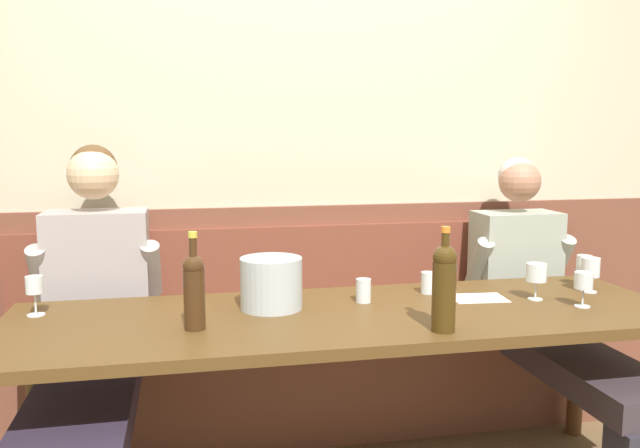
% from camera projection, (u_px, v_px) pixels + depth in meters
% --- Properties ---
extents(room_wall_back, '(6.80, 0.08, 2.80)m').
position_uv_depth(room_wall_back, '(304.00, 130.00, 3.15)').
color(room_wall_back, beige).
rests_on(room_wall_back, ground).
extents(wood_wainscot_panel, '(6.80, 0.03, 1.03)m').
position_uv_depth(wood_wainscot_panel, '(307.00, 309.00, 3.22)').
color(wood_wainscot_panel, brown).
rests_on(wood_wainscot_panel, ground).
extents(wall_bench, '(2.76, 0.42, 0.94)m').
position_uv_depth(wall_bench, '(315.00, 369.00, 3.05)').
color(wall_bench, brown).
rests_on(wall_bench, ground).
extents(dining_table, '(2.46, 0.78, 0.73)m').
position_uv_depth(dining_table, '(349.00, 332.00, 2.38)').
color(dining_table, '#52371A').
rests_on(dining_table, ground).
extents(person_center_right_seat, '(0.53, 1.19, 1.34)m').
position_uv_depth(person_center_right_seat, '(90.00, 324.00, 2.50)').
color(person_center_right_seat, '#343739').
rests_on(person_center_right_seat, ground).
extents(person_right_seat, '(0.50, 1.19, 1.27)m').
position_uv_depth(person_right_seat, '(549.00, 306.00, 2.89)').
color(person_right_seat, '#2B2933').
rests_on(person_right_seat, ground).
extents(ice_bucket, '(0.23, 0.23, 0.19)m').
position_uv_depth(ice_bucket, '(271.00, 283.00, 2.41)').
color(ice_bucket, '#B1BBC1').
rests_on(ice_bucket, dining_table).
extents(wine_bottle_amber_mid, '(0.07, 0.07, 0.33)m').
position_uv_depth(wine_bottle_amber_mid, '(194.00, 289.00, 2.15)').
color(wine_bottle_amber_mid, '#3E2512').
rests_on(wine_bottle_amber_mid, dining_table).
extents(wine_bottle_green_tall, '(0.08, 0.08, 0.35)m').
position_uv_depth(wine_bottle_green_tall, '(444.00, 285.00, 2.13)').
color(wine_bottle_green_tall, '#3F2D0F').
rests_on(wine_bottle_green_tall, dining_table).
extents(wine_glass_right_end, '(0.07, 0.07, 0.13)m').
position_uv_depth(wine_glass_right_end, '(584.00, 282.00, 2.44)').
color(wine_glass_right_end, silver).
rests_on(wine_glass_right_end, dining_table).
extents(wine_glass_mid_left, '(0.06, 0.06, 0.14)m').
position_uv_depth(wine_glass_mid_left, '(34.00, 287.00, 2.32)').
color(wine_glass_mid_left, silver).
rests_on(wine_glass_mid_left, dining_table).
extents(wine_glass_center_rear, '(0.06, 0.06, 0.14)m').
position_uv_depth(wine_glass_center_rear, '(584.00, 265.00, 2.76)').
color(wine_glass_center_rear, silver).
rests_on(wine_glass_center_rear, dining_table).
extents(wine_glass_left_end, '(0.07, 0.07, 0.14)m').
position_uv_depth(wine_glass_left_end, '(590.00, 268.00, 2.66)').
color(wine_glass_left_end, silver).
rests_on(wine_glass_left_end, dining_table).
extents(wine_glass_by_bottle, '(0.08, 0.08, 0.14)m').
position_uv_depth(wine_glass_by_bottle, '(536.00, 274.00, 2.54)').
color(wine_glass_by_bottle, silver).
rests_on(wine_glass_by_bottle, dining_table).
extents(water_tumbler_left, '(0.06, 0.06, 0.09)m').
position_uv_depth(water_tumbler_left, '(363.00, 291.00, 2.51)').
color(water_tumbler_left, silver).
rests_on(water_tumbler_left, dining_table).
extents(water_tumbler_center, '(0.06, 0.06, 0.09)m').
position_uv_depth(water_tumbler_center, '(428.00, 283.00, 2.65)').
color(water_tumbler_center, silver).
rests_on(water_tumbler_center, dining_table).
extents(tasting_sheet_left_guest, '(0.22, 0.17, 0.00)m').
position_uv_depth(tasting_sheet_left_guest, '(479.00, 298.00, 2.57)').
color(tasting_sheet_left_guest, white).
rests_on(tasting_sheet_left_guest, dining_table).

